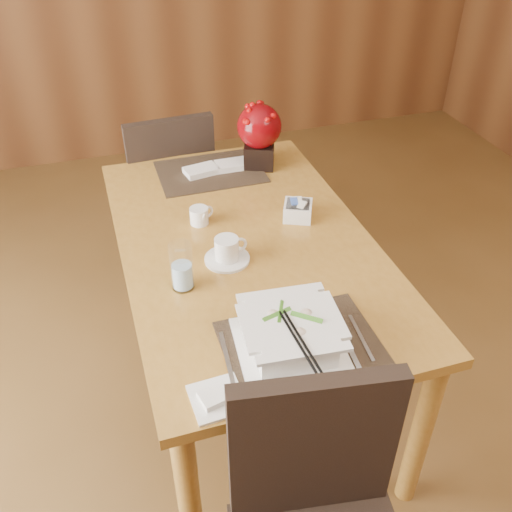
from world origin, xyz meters
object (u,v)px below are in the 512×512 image
object	(u,v)px
sugar_caddy	(298,211)
bread_plate	(217,399)
berry_decor	(259,132)
soup_setting	(291,336)
coffee_cup	(227,251)
water_glass	(182,267)
creamer_jug	(199,216)
dining_table	(247,262)
far_chair	(170,187)

from	to	relation	value
sugar_caddy	bread_plate	distance (m)	0.92
berry_decor	soup_setting	bearing A→B (deg)	-103.31
coffee_cup	water_glass	world-z (taller)	water_glass
coffee_cup	creamer_jug	xyz separation A→B (m)	(-0.04, 0.26, -0.01)
dining_table	sugar_caddy	xyz separation A→B (m)	(0.23, 0.09, 0.13)
water_glass	berry_decor	world-z (taller)	berry_decor
dining_table	water_glass	distance (m)	0.38
berry_decor	far_chair	distance (m)	0.63
soup_setting	water_glass	world-z (taller)	water_glass
water_glass	sugar_caddy	xyz separation A→B (m)	(0.51, 0.28, -0.05)
dining_table	berry_decor	size ratio (longest dim) A/B	5.29
soup_setting	sugar_caddy	xyz separation A→B (m)	(0.27, 0.66, -0.03)
coffee_cup	bread_plate	world-z (taller)	coffee_cup
dining_table	creamer_jug	xyz separation A→B (m)	(-0.14, 0.17, 0.13)
soup_setting	bread_plate	world-z (taller)	soup_setting
soup_setting	coffee_cup	world-z (taller)	soup_setting
creamer_jug	berry_decor	xyz separation A→B (m)	(0.36, 0.38, 0.13)
dining_table	coffee_cup	world-z (taller)	coffee_cup
soup_setting	far_chair	world-z (taller)	far_chair
soup_setting	water_glass	size ratio (longest dim) A/B	1.94
coffee_cup	soup_setting	bearing A→B (deg)	-82.91
creamer_jug	dining_table	bearing A→B (deg)	-71.57
sugar_caddy	far_chair	xyz separation A→B (m)	(-0.37, 0.79, -0.26)
creamer_jug	sugar_caddy	size ratio (longest dim) A/B	0.86
dining_table	bread_plate	distance (m)	0.73
water_glass	sugar_caddy	size ratio (longest dim) A/B	1.61
dining_table	sugar_caddy	size ratio (longest dim) A/B	14.26
creamer_jug	far_chair	bearing A→B (deg)	69.75
dining_table	berry_decor	world-z (taller)	berry_decor
coffee_cup	water_glass	xyz separation A→B (m)	(-0.17, -0.10, 0.05)
coffee_cup	bread_plate	size ratio (longest dim) A/B	1.15
soup_setting	berry_decor	size ratio (longest dim) A/B	1.16
berry_decor	far_chair	xyz separation A→B (m)	(-0.36, 0.34, -0.39)
coffee_cup	berry_decor	bearing A→B (deg)	63.20
bread_plate	dining_table	bearing A→B (deg)	67.19
dining_table	sugar_caddy	world-z (taller)	sugar_caddy
soup_setting	coffee_cup	xyz separation A→B (m)	(-0.06, 0.47, -0.02)
creamer_jug	sugar_caddy	world-z (taller)	creamer_jug
dining_table	water_glass	size ratio (longest dim) A/B	8.87
soup_setting	coffee_cup	bearing A→B (deg)	102.19
soup_setting	water_glass	distance (m)	0.44
water_glass	far_chair	world-z (taller)	far_chair
soup_setting	creamer_jug	world-z (taller)	soup_setting
sugar_caddy	bread_plate	world-z (taller)	sugar_caddy
creamer_jug	berry_decor	bearing A→B (deg)	25.90
dining_table	water_glass	xyz separation A→B (m)	(-0.27, -0.19, 0.18)
sugar_caddy	bread_plate	size ratio (longest dim) A/B	0.77
creamer_jug	berry_decor	world-z (taller)	berry_decor
creamer_jug	sugar_caddy	xyz separation A→B (m)	(0.37, -0.08, -0.00)
coffee_cup	berry_decor	xyz separation A→B (m)	(0.32, 0.64, 0.12)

